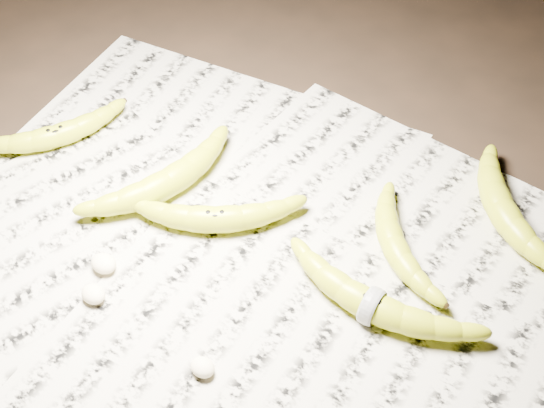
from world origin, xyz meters
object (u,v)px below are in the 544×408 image
Objects in this scene: banana_left_a at (56,134)px; banana_taped at (372,304)px; banana_upper_a at (394,242)px; banana_upper_b at (502,207)px; banana_center at (216,218)px; banana_left_b at (168,181)px.

banana_left_a is 0.52m from banana_taped.
banana_upper_b is (0.08, 0.14, 0.00)m from banana_upper_a.
banana_upper_a is at bearing -80.45° from banana_upper_b.
banana_center is 1.04× the size of banana_upper_b.
banana_upper_a is at bearing 101.64° from banana_taped.
banana_center is 0.88× the size of banana_taped.
banana_upper_a is at bearing -48.44° from banana_left_a.
banana_taped is 1.19× the size of banana_upper_b.
banana_left_b is at bearing -107.49° from banana_upper_b.
banana_upper_b is at bearing 1.69° from banana_center.
banana_upper_b reaches higher than banana_upper_a.
banana_left_a and banana_upper_a have the same top height.
banana_left_a is 1.12× the size of banana_upper_a.
banana_left_b reaches higher than banana_taped.
banana_left_a is 1.00× the size of banana_upper_b.
banana_upper_b is (0.37, 0.24, -0.00)m from banana_left_b.
banana_center is (0.09, -0.01, -0.00)m from banana_left_b.
banana_taped reaches higher than banana_center.
banana_left_b reaches higher than banana_upper_a.
banana_taped is at bearing -32.85° from banana_upper_a.
banana_upper_b is at bearing -38.36° from banana_left_a.
banana_upper_a is at bearing -59.37° from banana_left_b.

